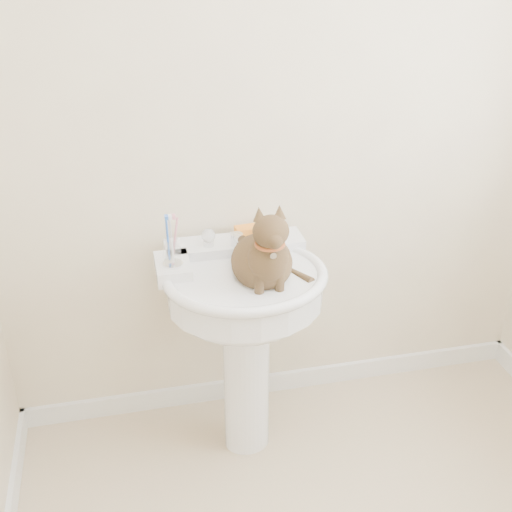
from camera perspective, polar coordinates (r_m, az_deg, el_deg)
wall_back at (r=2.37m, az=2.40°, el=12.33°), size 2.20×0.00×2.50m
baseboard_back at (r=2.93m, az=1.98°, el=-11.08°), size 2.20×0.02×0.09m
pedestal_sink at (r=2.31m, az=-1.01°, el=-4.56°), size 0.60×0.58×0.82m
faucet at (r=2.33m, az=-1.73°, el=1.85°), size 0.28×0.12×0.14m
soap_bar at (r=2.43m, az=-0.78°, el=2.29°), size 0.10×0.06×0.03m
toothbrush_cup at (r=2.21m, az=-7.45°, el=0.33°), size 0.07×0.07×0.19m
cat at (r=2.16m, az=0.74°, el=-0.18°), size 0.23×0.29×0.42m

